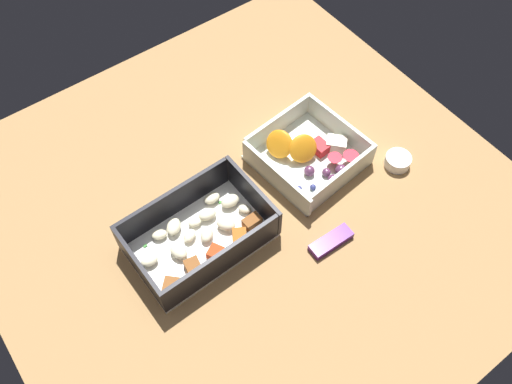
% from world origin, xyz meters
% --- Properties ---
extents(table_surface, '(0.80, 0.80, 0.02)m').
position_xyz_m(table_surface, '(0.00, 0.00, 0.01)').
color(table_surface, '#9E7547').
rests_on(table_surface, ground).
extents(pasta_container, '(0.21, 0.14, 0.06)m').
position_xyz_m(pasta_container, '(0.10, 0.01, 0.04)').
color(pasta_container, white).
rests_on(pasta_container, table_surface).
extents(fruit_bowl, '(0.17, 0.17, 0.05)m').
position_xyz_m(fruit_bowl, '(-0.13, -0.01, 0.04)').
color(fruit_bowl, silver).
rests_on(fruit_bowl, table_surface).
extents(candy_bar, '(0.07, 0.03, 0.01)m').
position_xyz_m(candy_bar, '(-0.06, 0.13, 0.03)').
color(candy_bar, '#51197A').
rests_on(candy_bar, table_surface).
extents(paper_cup_liner, '(0.04, 0.04, 0.02)m').
position_xyz_m(paper_cup_liner, '(-0.24, 0.08, 0.03)').
color(paper_cup_liner, white).
rests_on(paper_cup_liner, table_surface).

